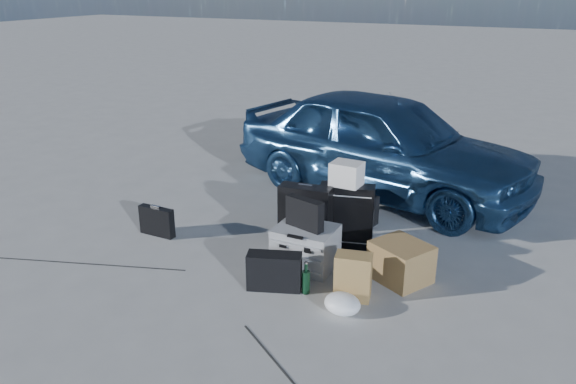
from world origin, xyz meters
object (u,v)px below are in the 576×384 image
Objects in this scene: briefcase at (157,221)px; duffel_bag at (347,207)px; suitcase_right at (346,216)px; cardboard_box at (401,262)px; car at (382,143)px; green_bottle at (306,278)px; pelican_case at (306,247)px; suitcase_left at (305,218)px.

briefcase is 1.98m from duffel_bag.
briefcase is 0.61× the size of duffel_bag.
suitcase_right is 1.38× the size of cardboard_box.
green_bottle is (0.15, -2.55, -0.48)m from car.
green_bottle is (0.19, -0.42, -0.05)m from pelican_case.
duffel_bag is at bearing 130.74° from cardboard_box.
suitcase_right is (1.79, 0.61, 0.16)m from briefcase.
car is at bearing 54.02° from briefcase.
duffel_bag is 1.56m from green_bottle.
car is 8.05× the size of cardboard_box.
suitcase_left is at bearing 115.34° from pelican_case.
cardboard_box is (0.79, -1.99, -0.44)m from car.
car is 6.89× the size of pelican_case.
cardboard_box reaches higher than briefcase.
green_bottle is at bearing -103.12° from suitcase_right.
briefcase is (-1.61, -0.05, -0.04)m from pelican_case.
green_bottle is at bearing -71.39° from suitcase_left.
duffel_bag is (0.13, 0.80, -0.16)m from suitcase_left.
briefcase is at bearing -178.30° from pelican_case.
car is at bearing 111.67° from cardboard_box.
green_bottle is at bearing -65.60° from pelican_case.
cardboard_box is at bearing 9.07° from pelican_case.
suitcase_left is 0.84m from green_bottle.
pelican_case is 1.35× the size of briefcase.
briefcase is at bearing -132.19° from duffel_bag.
car reaches higher than suitcase_right.
suitcase_right is 0.98× the size of duffel_bag.
pelican_case is at bearing -70.85° from suitcase_left.
suitcase_right is 0.61m from duffel_bag.
car reaches higher than duffel_bag.
car is 5.73× the size of duffel_bag.
green_bottle is (0.02, -0.99, -0.17)m from suitcase_right.
pelican_case is at bearing -77.40° from duffel_bag.
car is 2.19m from cardboard_box.
briefcase is 2.45m from cardboard_box.
car is 1.60m from suitcase_right.
suitcase_left is 1.01m from cardboard_box.
suitcase_left is at bearing 169.38° from cardboard_box.
pelican_case is 1.17× the size of cardboard_box.
car is at bearing 93.44° from green_bottle.
suitcase_right is at bearing -162.29° from car.
suitcase_left is 0.41m from suitcase_right.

